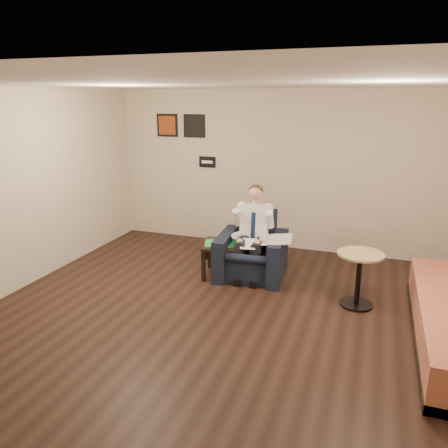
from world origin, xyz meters
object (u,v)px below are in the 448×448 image
(seated_man, at_px, (250,237))
(green_folder, at_px, (222,243))
(cafe_table, at_px, (358,280))
(smartphone, at_px, (230,239))
(armchair, at_px, (252,246))
(side_table, at_px, (225,259))
(coffee_mug, at_px, (239,238))

(seated_man, bearing_deg, green_folder, 177.93)
(seated_man, bearing_deg, cafe_table, -18.25)
(smartphone, bearing_deg, cafe_table, -18.42)
(armchair, bearing_deg, cafe_table, -22.33)
(cafe_table, bearing_deg, green_folder, 169.75)
(side_table, relative_size, cafe_table, 0.86)
(side_table, height_order, cafe_table, cafe_table)
(armchair, height_order, seated_man, seated_man)
(side_table, distance_m, green_folder, 0.27)
(armchair, bearing_deg, green_folder, -165.87)
(armchair, relative_size, coffee_mug, 9.16)
(armchair, distance_m, smartphone, 0.39)
(green_folder, distance_m, smartphone, 0.22)
(seated_man, relative_size, smartphone, 8.24)
(coffee_mug, relative_size, cafe_table, 0.15)
(smartphone, height_order, cafe_table, cafe_table)
(armchair, xyz_separation_m, coffee_mug, (-0.22, 0.06, 0.09))
(smartphone, bearing_deg, coffee_mug, -7.10)
(coffee_mug, height_order, smartphone, coffee_mug)
(seated_man, distance_m, side_table, 0.57)
(smartphone, xyz_separation_m, cafe_table, (1.97, -0.58, -0.15))
(green_folder, bearing_deg, cafe_table, -10.25)
(cafe_table, bearing_deg, armchair, 162.28)
(green_folder, relative_size, smartphone, 3.21)
(green_folder, relative_size, cafe_table, 0.70)
(armchair, xyz_separation_m, cafe_table, (1.59, -0.51, -0.11))
(green_folder, xyz_separation_m, coffee_mug, (0.20, 0.21, 0.05))
(armchair, bearing_deg, side_table, -168.45)
(cafe_table, bearing_deg, coffee_mug, 162.56)
(armchair, bearing_deg, coffee_mug, 160.02)
(armchair, distance_m, green_folder, 0.45)
(seated_man, distance_m, coffee_mug, 0.31)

